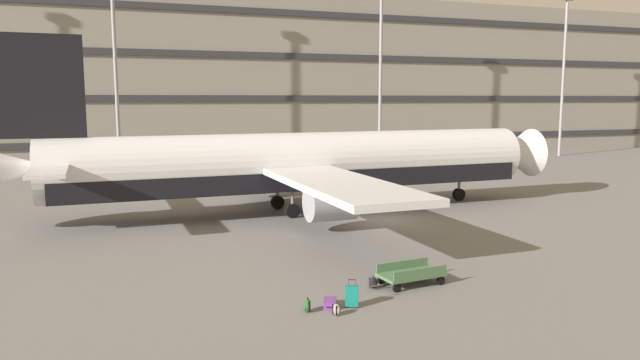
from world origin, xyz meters
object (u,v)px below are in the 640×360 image
(backpack_purple, at_px, (337,310))
(baggage_cart, at_px, (411,274))
(backpack_navy, at_px, (307,306))
(airliner, at_px, (297,165))
(suitcase_silver, at_px, (352,296))
(backpack_black, at_px, (373,283))
(suitcase_scuffed, at_px, (330,303))

(backpack_purple, height_order, baggage_cart, baggage_cart)
(backpack_navy, bearing_deg, backpack_purple, -34.95)
(backpack_purple, xyz_separation_m, backpack_navy, (-0.88, 0.62, 0.04))
(airliner, distance_m, baggage_cart, 16.22)
(suitcase_silver, height_order, backpack_navy, suitcase_silver)
(airliner, bearing_deg, backpack_purple, -103.39)
(airliner, height_order, suitcase_silver, airliner)
(baggage_cart, bearing_deg, backpack_black, 177.45)
(backpack_black, bearing_deg, airliner, 83.15)
(airliner, bearing_deg, suitcase_silver, -101.33)
(airliner, relative_size, backpack_navy, 68.13)
(backpack_black, bearing_deg, baggage_cart, -2.55)
(suitcase_scuffed, relative_size, baggage_cart, 0.26)
(backpack_purple, xyz_separation_m, backpack_black, (2.40, 2.21, 0.02))
(airliner, bearing_deg, backpack_black, -96.85)
(baggage_cart, bearing_deg, backpack_purple, -152.04)
(suitcase_silver, xyz_separation_m, backpack_black, (1.61, 1.66, -0.21))
(backpack_navy, relative_size, baggage_cart, 0.17)
(airliner, xyz_separation_m, backpack_navy, (-5.20, -17.51, -2.89))
(suitcase_silver, bearing_deg, backpack_black, 45.92)
(airliner, bearing_deg, suitcase_scuffed, -103.79)
(airliner, relative_size, suitcase_scuffed, 43.13)
(baggage_cart, bearing_deg, suitcase_scuffed, -161.62)
(airliner, height_order, backpack_black, airliner)
(suitcase_silver, relative_size, backpack_black, 2.02)
(baggage_cart, bearing_deg, backpack_navy, -162.80)
(backpack_black, bearing_deg, backpack_purple, -137.41)
(suitcase_silver, xyz_separation_m, suitcase_scuffed, (-0.72, 0.28, -0.29))
(airliner, xyz_separation_m, backpack_black, (-1.91, -15.92, -2.91))
(backpack_purple, relative_size, backpack_black, 0.94)
(suitcase_silver, relative_size, backpack_navy, 1.81)
(backpack_navy, height_order, backpack_black, backpack_navy)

